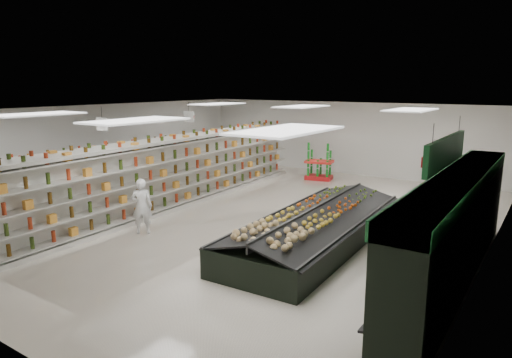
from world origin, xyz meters
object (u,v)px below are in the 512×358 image
Objects in this scene: soda_endcap at (319,163)px; gondola_left at (126,172)px; shopper_background at (236,158)px; produce_island at (316,226)px; shopper_main at (142,206)px; gondola_center at (181,173)px.

gondola_left is at bearing -125.98° from soda_endcap.
produce_island is at bearing -104.85° from shopper_background.
shopper_main is 8.54m from shopper_background.
gondola_left is 2.56m from gondola_center.
shopper_main reaches higher than shopper_background.
gondola_left reaches higher than shopper_main.
produce_island is at bearing -64.38° from soda_endcap.
produce_island is 9.34m from shopper_background.
soda_endcap is 9.18m from shopper_main.
gondola_center is (2.55, 0.16, 0.19)m from gondola_left.
gondola_left is 1.62× the size of produce_island.
gondola_center reaches higher than gondola_left.
shopper_background reaches higher than produce_island.
gondola_center is 8.70× the size of shopper_background.
soda_endcap is (4.64, 6.39, -0.15)m from gondola_left.
gondola_left is 5.40m from shopper_background.
shopper_main is at bearing -134.61° from shopper_background.
shopper_main reaches higher than produce_island.
produce_island is 4.59× the size of soda_endcap.
soda_endcap is (-3.46, 7.21, 0.26)m from produce_island.
soda_endcap is at bearing 55.76° from gondola_left.
soda_endcap is 3.75m from shopper_background.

